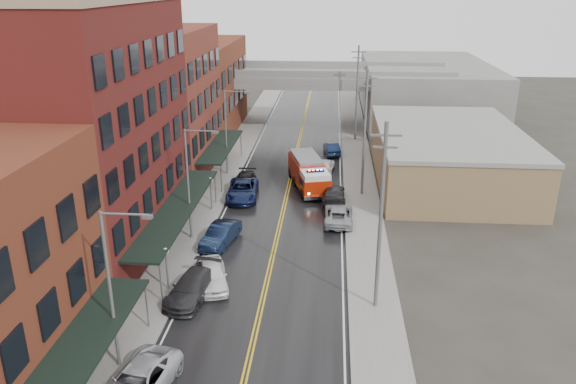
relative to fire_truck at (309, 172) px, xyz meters
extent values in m
cube|color=black|center=(-2.01, -6.49, -1.63)|extent=(11.00, 160.00, 0.02)
cube|color=slate|center=(-9.31, -6.49, -1.57)|extent=(3.00, 160.00, 0.15)
cube|color=slate|center=(5.29, -6.49, -1.57)|extent=(3.00, 160.00, 0.15)
cube|color=gray|center=(-7.66, -6.49, -1.57)|extent=(0.30, 160.00, 0.15)
cube|color=gray|center=(3.64, -6.49, -1.57)|extent=(0.30, 160.00, 0.15)
cube|color=#4F1715|center=(-15.31, -13.49, 7.36)|extent=(9.00, 20.00, 18.00)
cube|color=maroon|center=(-15.31, 4.01, 5.86)|extent=(9.00, 15.00, 15.00)
cube|color=maroon|center=(-15.31, 21.51, 4.36)|extent=(9.00, 20.00, 12.00)
cube|color=olive|center=(13.99, 3.51, 0.86)|extent=(14.00, 22.00, 5.00)
cube|color=slate|center=(15.99, 33.51, 2.36)|extent=(18.00, 30.00, 8.00)
cube|color=black|center=(-9.51, -32.49, 1.36)|extent=(2.60, 16.00, 0.18)
cylinder|color=slate|center=(-8.36, -24.89, -0.14)|extent=(0.10, 0.10, 3.00)
cube|color=black|center=(-9.51, -13.49, 1.36)|extent=(2.60, 18.00, 0.18)
cylinder|color=slate|center=(-8.36, -22.09, -0.14)|extent=(0.10, 0.10, 3.00)
cylinder|color=slate|center=(-8.36, -4.89, -0.14)|extent=(0.10, 0.10, 3.00)
cube|color=black|center=(-9.51, 4.01, 1.36)|extent=(2.60, 13.00, 0.18)
cylinder|color=slate|center=(-8.36, -2.09, -0.14)|extent=(0.10, 0.10, 3.00)
cylinder|color=slate|center=(-8.36, 10.11, -0.14)|extent=(0.10, 0.10, 3.00)
cylinder|color=#59595B|center=(-8.41, -20.49, -0.24)|extent=(0.14, 0.14, 2.80)
sphere|color=silver|center=(-8.41, -20.49, 1.26)|extent=(0.44, 0.44, 0.44)
cylinder|color=#59595B|center=(-8.41, -6.49, -0.24)|extent=(0.14, 0.14, 2.80)
sphere|color=silver|center=(-8.41, -6.49, 1.26)|extent=(0.44, 0.44, 0.44)
cylinder|color=#59595B|center=(-8.81, -28.49, 2.86)|extent=(0.18, 0.18, 9.00)
cylinder|color=#59595B|center=(-7.61, -28.49, 7.26)|extent=(2.40, 0.12, 0.12)
cube|color=#59595B|center=(-6.51, -28.49, 7.16)|extent=(0.50, 0.22, 0.18)
cylinder|color=#59595B|center=(-8.81, -12.49, 2.86)|extent=(0.18, 0.18, 9.00)
cylinder|color=#59595B|center=(-7.61, -12.49, 7.26)|extent=(2.40, 0.12, 0.12)
cube|color=#59595B|center=(-6.51, -12.49, 7.16)|extent=(0.50, 0.22, 0.18)
cylinder|color=#59595B|center=(-8.81, 3.51, 2.86)|extent=(0.18, 0.18, 9.00)
cylinder|color=#59595B|center=(-7.61, 3.51, 7.26)|extent=(2.40, 0.12, 0.12)
cube|color=#59595B|center=(-6.51, 3.51, 7.16)|extent=(0.50, 0.22, 0.18)
cylinder|color=#59595B|center=(5.19, -21.49, 4.36)|extent=(0.24, 0.24, 12.00)
cube|color=#59595B|center=(5.19, -21.49, 9.56)|extent=(1.80, 0.12, 0.12)
cube|color=#59595B|center=(5.19, -21.49, 8.86)|extent=(1.40, 0.12, 0.12)
cylinder|color=#59595B|center=(5.19, -1.49, 4.36)|extent=(0.24, 0.24, 12.00)
cube|color=#59595B|center=(5.19, -1.49, 9.56)|extent=(1.80, 0.12, 0.12)
cube|color=#59595B|center=(5.19, -1.49, 8.86)|extent=(1.40, 0.12, 0.12)
cylinder|color=#59595B|center=(5.19, 18.51, 4.36)|extent=(0.24, 0.24, 12.00)
cube|color=#59595B|center=(5.19, 18.51, 9.56)|extent=(1.80, 0.12, 0.12)
cube|color=#59595B|center=(5.19, 18.51, 8.86)|extent=(1.40, 0.12, 0.12)
cube|color=slate|center=(-2.01, 25.51, 5.11)|extent=(40.00, 10.00, 1.50)
cube|color=slate|center=(-13.01, 25.51, 1.36)|extent=(1.60, 8.00, 6.00)
cube|color=slate|center=(8.99, 25.51, 1.36)|extent=(1.60, 8.00, 6.00)
cube|color=#A91F07|center=(-0.34, 1.27, -0.02)|extent=(4.00, 6.23, 2.20)
cube|color=#A91F07|center=(0.71, -2.67, -0.34)|extent=(3.22, 3.30, 1.57)
cube|color=silver|center=(0.71, -2.67, 0.71)|extent=(3.04, 3.06, 0.52)
cube|color=black|center=(0.66, -2.47, -0.02)|extent=(2.97, 2.29, 0.84)
cube|color=slate|center=(-0.34, 1.27, 1.23)|extent=(3.64, 5.76, 0.31)
cube|color=black|center=(0.71, -2.67, 1.05)|extent=(1.69, 0.71, 0.15)
sphere|color=#FF0C0C|center=(0.15, -2.82, 1.14)|extent=(0.21, 0.21, 0.21)
sphere|color=#1933FF|center=(1.27, -2.53, 1.14)|extent=(0.21, 0.21, 0.21)
cylinder|color=black|center=(-0.37, -3.07, -1.12)|extent=(1.10, 0.62, 1.05)
cylinder|color=black|center=(1.85, -2.48, -1.12)|extent=(1.10, 0.62, 1.05)
cylinder|color=black|center=(-1.31, 0.47, -1.12)|extent=(1.10, 0.62, 1.05)
cylinder|color=black|center=(0.91, 1.06, -1.12)|extent=(1.10, 0.62, 1.05)
cylinder|color=black|center=(-1.98, 2.99, -1.12)|extent=(1.10, 0.62, 1.05)
cylinder|color=black|center=(0.24, 3.58, -1.12)|extent=(1.10, 0.62, 1.05)
imported|color=#B5B6BD|center=(-7.01, -30.69, -0.85)|extent=(3.58, 6.09, 1.59)
imported|color=#2B2C2E|center=(-6.56, -21.27, -0.84)|extent=(3.27, 5.89, 1.61)
imported|color=white|center=(-5.61, -19.63, -0.83)|extent=(3.12, 5.09, 1.62)
imported|color=black|center=(-6.28, -13.26, -0.84)|extent=(2.71, 5.13, 1.61)
imported|color=#111C42|center=(-6.11, -3.29, -0.81)|extent=(3.15, 6.16, 1.66)
imported|color=black|center=(-6.32, -0.95, -0.89)|extent=(2.16, 5.22, 1.51)
imported|color=#96989D|center=(2.91, -8.29, -0.92)|extent=(2.48, 5.22, 1.44)
imported|color=black|center=(2.46, -3.55, -0.87)|extent=(2.27, 5.38, 1.55)
imported|color=silver|center=(1.59, 5.31, -0.93)|extent=(2.20, 4.38, 1.43)
imported|color=#0E1934|center=(2.21, 11.93, -0.91)|extent=(2.19, 4.61, 1.46)
camera|label=1|loc=(2.12, -52.47, 17.66)|focal=35.00mm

